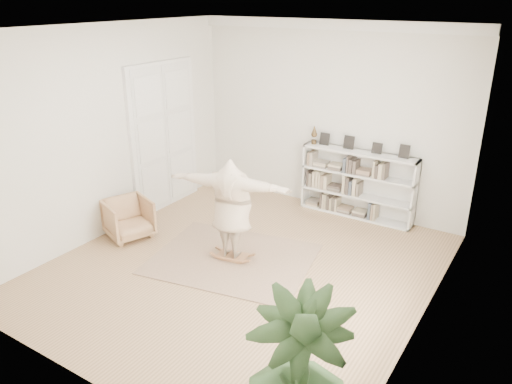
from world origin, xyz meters
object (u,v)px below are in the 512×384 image
armchair (128,218)px  houseplant (297,379)px  person (232,207)px  rocker_board (233,256)px  bookshelf (357,185)px

armchair → houseplant: bearing=-96.1°
armchair → person: bearing=-60.6°
rocker_board → armchair: bearing=177.5°
bookshelf → houseplant: size_ratio=1.31×
person → houseplant: bearing=123.4°
armchair → rocker_board: armchair is taller
houseplant → person: bearing=134.1°
houseplant → armchair: bearing=152.7°
houseplant → bookshelf: bearing=106.2°
armchair → rocker_board: (2.02, 0.29, -0.28)m
person → bookshelf: bearing=-121.4°
armchair → rocker_board: size_ratio=1.44×
bookshelf → rocker_board: bearing=-110.7°
bookshelf → rocker_board: (-1.02, -2.71, -0.57)m
armchair → bookshelf: bearing=-24.3°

